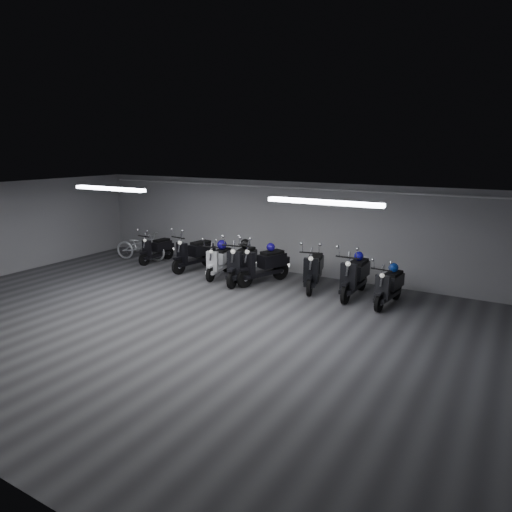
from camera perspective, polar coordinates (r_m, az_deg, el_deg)
The scene contains 20 objects.
floor at distance 10.60m, azimuth -9.64°, elevation -7.90°, with size 14.00×10.00×0.01m, color #3E3E40.
ceiling at distance 9.94m, azimuth -10.27°, elevation 7.39°, with size 14.00×10.00×0.01m, color slate.
back_wall at distance 14.27m, azimuth 3.15°, elevation 3.63°, with size 14.00×0.01×2.80m, color #9D9D9F.
fluor_strip_left at distance 12.75m, azimuth -17.68°, elevation 7.95°, with size 2.40×0.18×0.08m, color white.
fluor_strip_right at distance 9.23m, azimuth 8.37°, elevation 6.61°, with size 2.40×0.18×0.08m, color white.
conduit at distance 14.04m, azimuth 3.05°, elevation 8.49°, with size 0.05×0.05×13.60m, color white.
scooter_0 at distance 15.80m, azimuth -12.30°, elevation 1.37°, with size 0.55×1.64×1.22m, color black, non-canonical shape.
scooter_1 at distance 14.58m, azimuth -7.75°, elevation 0.96°, with size 0.63×1.90×1.42m, color black, non-canonical shape.
scooter_2 at distance 13.76m, azimuth -4.64°, elevation -0.00°, with size 0.57×1.71×1.27m, color white, non-canonical shape.
scooter_3 at distance 13.14m, azimuth -1.81°, elevation -0.11°, with size 0.67×2.00×1.49m, color black, non-canonical shape.
scooter_5 at distance 13.01m, azimuth 0.90°, elevation -0.31°, with size 0.65×1.96×1.46m, color black, non-canonical shape.
scooter_7 at distance 12.62m, azimuth 7.17°, elevation -0.93°, with size 0.64×1.92×1.43m, color black, non-canonical shape.
scooter_8 at distance 12.11m, azimuth 12.15°, elevation -1.63°, with size 0.66×1.97×1.47m, color black, non-canonical shape.
scooter_9 at distance 11.67m, azimuth 16.17°, elevation -2.93°, with size 0.57×1.71×1.27m, color black, non-canonical shape.
bicycle at distance 16.28m, azimuth -14.13°, elevation 1.55°, with size 0.64×1.82×1.18m, color silver.
helmet_0 at distance 12.29m, azimuth 12.61°, elevation -0.01°, with size 0.24×0.24×0.24m, color #130D98.
helmet_1 at distance 11.81m, azimuth 16.67°, elevation -1.39°, with size 0.24×0.24×0.24m, color navy.
helmet_2 at distance 13.90m, azimuth -4.24°, elevation 1.40°, with size 0.29×0.29×0.29m, color #190C85.
helmet_3 at distance 13.11m, azimuth 1.84°, elevation 1.11°, with size 0.24×0.24×0.24m, color #1C0D95.
helmet_4 at distance 13.32m, azimuth -1.34°, elevation 1.50°, with size 0.29×0.29×0.29m, color black.
Camera 1 is at (6.46, -7.49, 3.79)m, focal length 32.30 mm.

